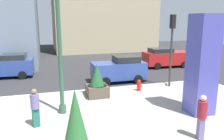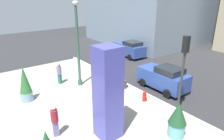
# 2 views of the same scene
# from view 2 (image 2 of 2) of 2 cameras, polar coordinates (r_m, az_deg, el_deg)

# --- Properties ---
(ground_plane) EXTENTS (60.00, 60.00, 0.00)m
(ground_plane) POSITION_cam_2_polar(r_m,az_deg,el_deg) (17.19, 5.99, -3.41)
(ground_plane) COLOR #2D2D30
(plaza_pavement) EXTENTS (18.00, 10.00, 0.02)m
(plaza_pavement) POSITION_cam_2_polar(r_m,az_deg,el_deg) (14.19, -12.36, -9.30)
(plaza_pavement) COLOR #9E998E
(plaza_pavement) RESTS_ON ground_plane
(curb_strip) EXTENTS (18.00, 0.24, 0.16)m
(curb_strip) POSITION_cam_2_polar(r_m,az_deg,el_deg) (16.61, 3.77, -3.91)
(curb_strip) COLOR #B7B2A8
(curb_strip) RESTS_ON ground_plane
(lamp_post) EXTENTS (0.44, 0.44, 6.50)m
(lamp_post) POSITION_cam_2_polar(r_m,az_deg,el_deg) (15.80, -9.50, 6.42)
(lamp_post) COLOR #335642
(lamp_post) RESTS_ON ground_plane
(art_pillar_blue) EXTENTS (1.12, 1.12, 4.79)m
(art_pillar_blue) POSITION_cam_2_polar(r_m,az_deg,el_deg) (9.95, -1.17, -6.74)
(art_pillar_blue) COLOR #4C4CAD
(art_pillar_blue) RESTS_ON ground_plane
(potted_plant_near_right) EXTENTS (1.24, 1.24, 2.01)m
(potted_plant_near_right) POSITION_cam_2_polar(r_m,az_deg,el_deg) (15.77, 1.02, -2.25)
(potted_plant_near_right) COLOR #4C4238
(potted_plant_near_right) RESTS_ON ground_plane
(potted_plant_near_left) EXTENTS (0.93, 0.93, 1.94)m
(potted_plant_near_left) POSITION_cam_2_polar(r_m,az_deg,el_deg) (11.11, 17.84, -12.94)
(potted_plant_near_left) COLOR #6BB2B2
(potted_plant_near_left) RESTS_ON ground_plane
(potted_plant_curbside) EXTENTS (0.81, 0.81, 2.47)m
(potted_plant_curbside) POSITION_cam_2_polar(r_m,az_deg,el_deg) (14.96, -23.13, -3.74)
(potted_plant_curbside) COLOR #7AA8B7
(potted_plant_curbside) RESTS_ON ground_plane
(fire_hydrant) EXTENTS (0.36, 0.26, 0.75)m
(fire_hydrant) POSITION_cam_2_polar(r_m,az_deg,el_deg) (14.25, 9.05, -7.23)
(fire_hydrant) COLOR red
(fire_hydrant) RESTS_ON ground_plane
(concrete_bollard) EXTENTS (0.36, 0.36, 0.75)m
(concrete_bollard) POSITION_cam_2_polar(r_m,az_deg,el_deg) (19.63, -15.11, 0.26)
(concrete_bollard) COLOR #B2ADA3
(concrete_bollard) RESTS_ON ground_plane
(traffic_light_corner) EXTENTS (0.28, 0.42, 4.86)m
(traffic_light_corner) POSITION_cam_2_polar(r_m,az_deg,el_deg) (12.00, 19.36, 1.49)
(traffic_light_corner) COLOR #333833
(traffic_light_corner) RESTS_ON ground_plane
(car_curb_west) EXTENTS (3.91, 1.98, 1.92)m
(car_curb_west) POSITION_cam_2_polar(r_m,az_deg,el_deg) (16.04, 14.17, -2.06)
(car_curb_west) COLOR #2D4793
(car_curb_west) RESTS_ON ground_plane
(car_passing_lane) EXTENTS (4.11, 2.18, 1.87)m
(car_passing_lane) POSITION_cam_2_polar(r_m,az_deg,el_deg) (23.99, 4.93, 5.98)
(car_passing_lane) COLOR #2D4793
(car_passing_lane) RESTS_ON ground_plane
(pedestrian_on_sidewalk) EXTENTS (0.43, 0.43, 1.77)m
(pedestrian_on_sidewalk) POSITION_cam_2_polar(r_m,az_deg,el_deg) (11.00, -15.70, -13.14)
(pedestrian_on_sidewalk) COLOR slate
(pedestrian_on_sidewalk) RESTS_ON ground_plane
(pedestrian_by_curb) EXTENTS (0.45, 0.45, 1.70)m
(pedestrian_by_curb) POSITION_cam_2_polar(r_m,az_deg,el_deg) (17.04, -14.50, -0.75)
(pedestrian_by_curb) COLOR #236656
(pedestrian_by_curb) RESTS_ON ground_plane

